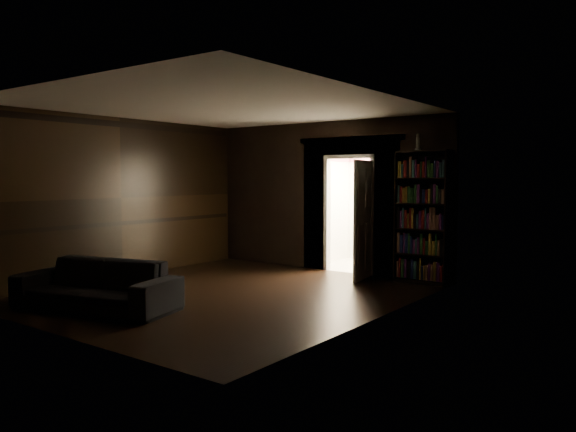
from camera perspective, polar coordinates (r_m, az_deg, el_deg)
name	(u,v)px	position (r m, az deg, el deg)	size (l,w,h in m)	color
ground	(227,294)	(8.59, -6.21, -7.89)	(5.50, 5.50, 0.00)	black
room_walls	(270,182)	(9.23, -1.82, 3.48)	(5.02, 5.61, 2.84)	black
kitchen_alcove	(377,205)	(11.33, 9.05, 1.13)	(2.20, 1.80, 2.60)	beige
sofa	(96,278)	(7.94, -18.93, -5.94)	(2.21, 0.96, 0.85)	black
bookshelf	(422,217)	(9.54, 13.50, -0.12)	(0.90, 0.32, 2.20)	black
refrigerator	(391,224)	(11.48, 10.46, -0.77)	(0.74, 0.68, 1.65)	white
door	(363,220)	(9.71, 7.63, -0.42)	(0.85, 0.05, 2.05)	white
figurine	(418,142)	(9.58, 13.06, 7.33)	(0.09, 0.09, 0.28)	white
bottles	(390,176)	(11.42, 10.31, 4.00)	(0.64, 0.08, 0.26)	black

